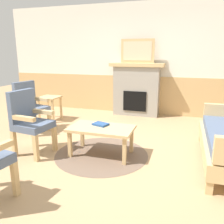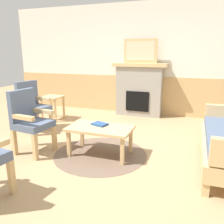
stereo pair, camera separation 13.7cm
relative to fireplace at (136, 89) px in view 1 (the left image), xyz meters
The scene contains 10 objects.
ground_plane 2.44m from the fireplace, 90.00° to the right, with size 14.00×14.00×0.00m, color tan.
wall_back 0.70m from the fireplace, 90.00° to the left, with size 7.20×0.14×2.70m.
fireplace is the anchor object (origin of this frame).
framed_picture 0.91m from the fireplace, 90.00° to the left, with size 0.80×0.04×0.56m.
coffee_table 2.52m from the fireplace, 90.15° to the right, with size 0.96×0.56×0.44m.
round_rug 2.59m from the fireplace, 90.15° to the right, with size 1.43×1.43×0.01m, color brown.
book_on_table 2.43m from the fireplace, 91.19° to the right, with size 0.23×0.17×0.03m, color navy.
armchair_near_fireplace 2.55m from the fireplace, 132.44° to the right, with size 0.57×0.57×0.98m.
armchair_by_window_left 2.97m from the fireplace, 111.20° to the right, with size 0.53×0.53×0.98m.
side_table 2.10m from the fireplace, 148.82° to the right, with size 0.44×0.44×0.55m.
Camera 1 is at (1.15, -3.28, 1.52)m, focal length 37.38 mm.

